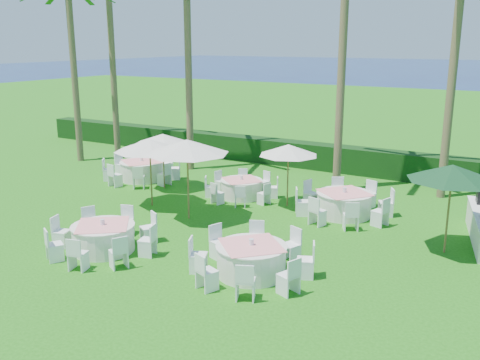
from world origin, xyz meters
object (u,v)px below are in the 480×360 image
Objects in this scene: banquet_table_e at (241,188)px; banquet_table_b at (103,237)px; banquet_table_f at (344,203)px; umbrella_b at (187,147)px; banquet_table_c at (251,259)px; umbrella_c at (163,139)px; umbrella_green at (452,173)px; umbrella_a at (150,145)px; banquet_table_d at (142,170)px; umbrella_d at (288,150)px.

banquet_table_b is at bearing -95.77° from banquet_table_e.
umbrella_b is (-4.52, -3.02, 2.09)m from banquet_table_f.
umbrella_b reaches higher than banquet_table_f.
banquet_table_c is 7.16m from banquet_table_e.
umbrella_c is 0.91× the size of umbrella_green.
banquet_table_e is 4.00m from umbrella_a.
umbrella_c is (-7.29, 5.57, 1.66)m from banquet_table_c.
banquet_table_d reaches higher than banquet_table_c.
banquet_table_b is 1.22× the size of umbrella_green.
banquet_table_f is (4.93, 6.69, 0.02)m from banquet_table_b.
banquet_table_d is at bearing 178.13° from umbrella_d.
umbrella_green is (10.30, 0.74, 0.10)m from umbrella_a.
banquet_table_e is 4.25m from banquet_table_f.
umbrella_d is 6.19m from umbrella_green.
umbrella_a is at bearing 165.60° from umbrella_b.
umbrella_b is 3.85m from umbrella_d.
umbrella_green is (5.92, -1.78, 0.27)m from umbrella_d.
umbrella_d reaches higher than banquet_table_e.
umbrella_b reaches higher than umbrella_green.
banquet_table_b is at bearing -96.43° from umbrella_b.
umbrella_c reaches higher than banquet_table_d.
umbrella_b is at bearing -33.85° from banquet_table_d.
umbrella_green is at bearing 29.76° from banquet_table_b.
umbrella_c is (1.72, -0.62, 1.65)m from banquet_table_d.
banquet_table_e is 1.19× the size of umbrella_c.
umbrella_b is at bearing -146.23° from banquet_table_f.
umbrella_c reaches higher than banquet_table_e.
umbrella_d is at bearing 179.14° from banquet_table_f.
banquet_table_c is 6.18m from umbrella_green.
banquet_table_d is 1.45× the size of umbrella_d.
umbrella_c reaches higher than banquet_table_c.
umbrella_c is (-3.46, -0.47, 1.72)m from banquet_table_e.
umbrella_c is at bearing -172.19° from banquet_table_e.
umbrella_green is at bearing -8.74° from banquet_table_d.
umbrella_green is at bearing -16.77° from umbrella_d.
banquet_table_c is 6.45m from umbrella_d.
banquet_table_d reaches higher than banquet_table_b.
banquet_table_e is 8.41m from umbrella_green.
banquet_table_f is 5.82m from umbrella_b.
umbrella_d reaches higher than banquet_table_d.
banquet_table_d is at bearing 171.26° from umbrella_green.
umbrella_a is at bearing -62.68° from umbrella_c.
banquet_table_d is 1.41× the size of umbrella_c.
umbrella_green reaches higher than banquet_table_b.
umbrella_d is (-1.80, 5.95, 1.69)m from banquet_table_c.
banquet_table_f is at bearing 2.59° from umbrella_c.
banquet_table_d reaches higher than banquet_table_e.
banquet_table_e is at bearing 7.81° from umbrella_c.
banquet_table_c is 7.31m from umbrella_a.
umbrella_green reaches higher than banquet_table_d.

